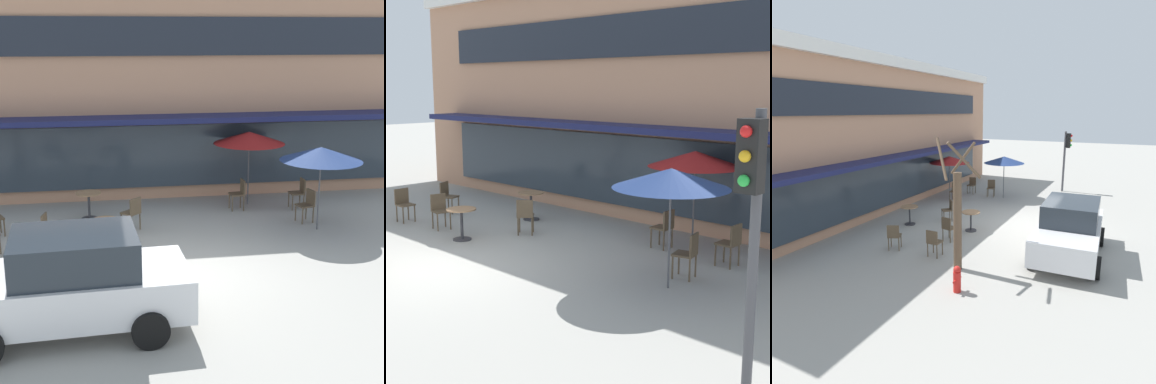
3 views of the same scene
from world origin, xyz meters
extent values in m
plane|color=#9E9B93|center=(0.00, 0.00, 0.00)|extent=(80.00, 80.00, 0.00)
cube|color=tan|center=(0.00, 10.00, 3.40)|extent=(19.07, 8.00, 6.79)
cube|color=#191E4C|center=(0.00, 5.45, 2.55)|extent=(16.21, 1.10, 0.16)
cube|color=#1E232D|center=(0.00, 5.94, 4.89)|extent=(15.26, 0.10, 1.10)
cube|color=#2D3842|center=(0.00, 5.94, 1.35)|extent=(15.26, 0.10, 1.90)
cylinder|color=#333338|center=(-2.02, 4.20, 0.01)|extent=(0.44, 0.44, 0.03)
cylinder|color=#333338|center=(-2.02, 4.20, 0.38)|extent=(0.07, 0.07, 0.70)
cylinder|color=#99704C|center=(-2.02, 4.20, 0.74)|extent=(0.70, 0.70, 0.03)
cylinder|color=#333338|center=(-1.60, 1.66, 0.01)|extent=(0.44, 0.44, 0.03)
cylinder|color=#333338|center=(-1.60, 1.66, 0.38)|extent=(0.07, 0.07, 0.70)
cylinder|color=#99704C|center=(-1.60, 1.66, 0.74)|extent=(0.70, 0.70, 0.03)
cylinder|color=#4C4C51|center=(3.89, 2.34, 1.10)|extent=(0.04, 0.04, 2.20)
cone|color=navy|center=(3.89, 2.34, 2.03)|extent=(2.10, 2.10, 0.35)
cylinder|color=#4C4C51|center=(2.68, 4.94, 1.10)|extent=(0.04, 0.04, 2.20)
cone|color=maroon|center=(2.68, 4.94, 2.03)|extent=(2.10, 2.10, 0.35)
cylinder|color=brown|center=(3.80, 4.08, 0.23)|extent=(0.04, 0.04, 0.45)
cylinder|color=brown|center=(3.80, 4.42, 0.23)|extent=(0.04, 0.04, 0.45)
cylinder|color=brown|center=(4.14, 4.09, 0.23)|extent=(0.04, 0.04, 0.45)
cylinder|color=brown|center=(4.14, 4.43, 0.23)|extent=(0.04, 0.04, 0.45)
cube|color=brown|center=(3.97, 4.25, 0.47)|extent=(0.40, 0.40, 0.04)
cube|color=brown|center=(4.15, 4.26, 0.69)|extent=(0.04, 0.40, 0.40)
cylinder|color=brown|center=(3.65, 2.80, 0.23)|extent=(0.04, 0.04, 0.45)
cylinder|color=brown|center=(3.57, 3.13, 0.23)|extent=(0.04, 0.04, 0.45)
cylinder|color=brown|center=(3.98, 2.88, 0.23)|extent=(0.04, 0.04, 0.45)
cylinder|color=brown|center=(3.90, 3.21, 0.23)|extent=(0.04, 0.04, 0.45)
cube|color=brown|center=(3.77, 3.01, 0.47)|extent=(0.49, 0.49, 0.04)
cube|color=brown|center=(3.95, 3.05, 0.69)|extent=(0.14, 0.40, 0.40)
cylinder|color=brown|center=(-2.65, 2.03, 0.23)|extent=(0.04, 0.04, 0.45)
cylinder|color=brown|center=(-2.72, 1.70, 0.23)|extent=(0.04, 0.04, 0.45)
cylinder|color=brown|center=(-2.99, 2.10, 0.23)|extent=(0.04, 0.04, 0.45)
cylinder|color=brown|center=(-3.05, 1.77, 0.23)|extent=(0.04, 0.04, 0.45)
cube|color=brown|center=(-2.85, 1.90, 0.47)|extent=(0.47, 0.47, 0.04)
cube|color=brown|center=(-3.03, 1.93, 0.69)|extent=(0.12, 0.40, 0.40)
cylinder|color=brown|center=(-4.06, 1.84, 0.23)|extent=(0.04, 0.04, 0.45)
cylinder|color=brown|center=(-1.18, 3.08, 0.23)|extent=(0.04, 0.04, 0.45)
cylinder|color=brown|center=(-0.93, 3.32, 0.23)|extent=(0.04, 0.04, 0.45)
cylinder|color=brown|center=(-0.94, 2.84, 0.23)|extent=(0.04, 0.04, 0.45)
cylinder|color=brown|center=(-0.70, 3.08, 0.23)|extent=(0.04, 0.04, 0.45)
cube|color=brown|center=(-0.94, 3.08, 0.47)|extent=(0.57, 0.57, 0.04)
cube|color=brown|center=(-0.81, 2.95, 0.69)|extent=(0.32, 0.31, 0.40)
cylinder|color=brown|center=(-4.27, 3.38, 0.23)|extent=(0.04, 0.04, 0.45)
cylinder|color=brown|center=(-4.13, 3.07, 0.23)|extent=(0.04, 0.04, 0.45)
cylinder|color=brown|center=(2.05, 4.23, 0.23)|extent=(0.04, 0.04, 0.45)
cylinder|color=brown|center=(2.03, 4.57, 0.23)|extent=(0.04, 0.04, 0.45)
cylinder|color=brown|center=(2.39, 4.25, 0.23)|extent=(0.04, 0.04, 0.45)
cylinder|color=brown|center=(2.37, 4.59, 0.23)|extent=(0.04, 0.04, 0.45)
cube|color=brown|center=(2.21, 4.41, 0.47)|extent=(0.42, 0.42, 0.04)
cube|color=brown|center=(2.39, 4.42, 0.69)|extent=(0.06, 0.40, 0.40)
cube|color=silver|center=(-2.32, -2.11, 0.70)|extent=(4.28, 2.00, 0.76)
cube|color=#232B33|center=(-2.17, -2.10, 1.42)|extent=(2.18, 1.70, 0.68)
cylinder|color=black|center=(-0.97, -2.94, 0.32)|extent=(0.65, 0.25, 0.64)
cylinder|color=black|center=(-1.06, -1.15, 0.32)|extent=(0.65, 0.25, 0.64)
camera|label=1|loc=(-1.68, -11.59, 5.02)|focal=55.00mm
camera|label=2|loc=(9.85, -6.10, 3.66)|focal=55.00mm
camera|label=3|loc=(-12.90, -3.66, 4.48)|focal=32.00mm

